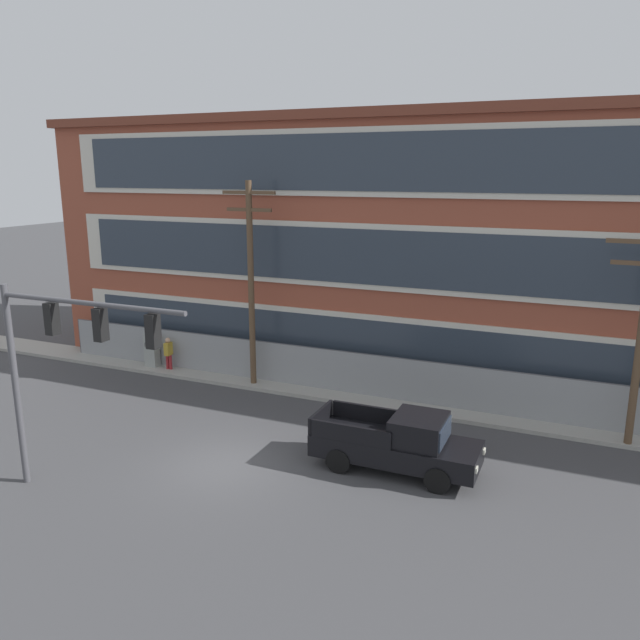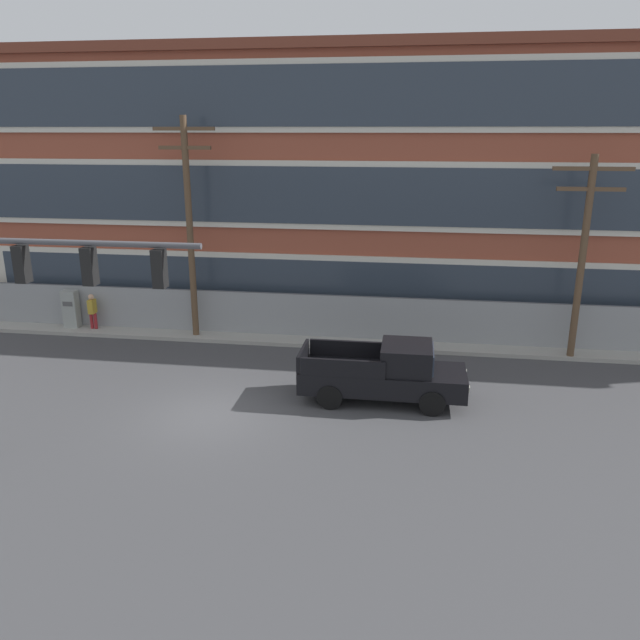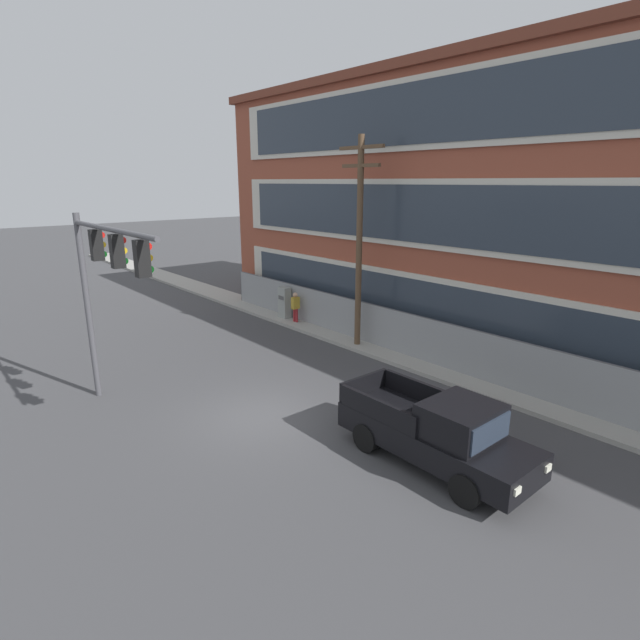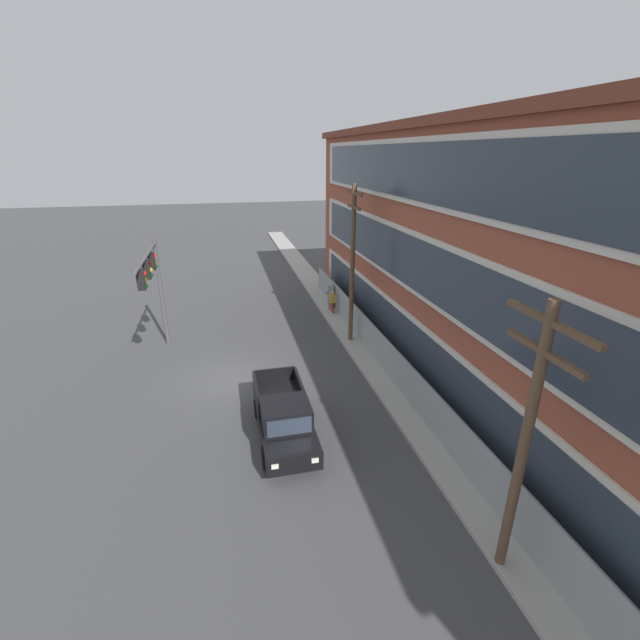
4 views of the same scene
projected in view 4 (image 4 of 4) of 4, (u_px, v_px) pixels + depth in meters
The scene contains 10 objects.
ground_plane at pixel (230, 379), 21.07m from camera, with size 160.00×160.00×0.00m, color #424244.
sidewalk_building_side at pixel (373, 362), 22.61m from camera, with size 80.00×1.90×0.16m, color #9E9B93.
brick_mill_building at pixel (583, 278), 16.52m from camera, with size 41.24×11.09×11.74m.
chain_link_fence at pixel (393, 364), 20.32m from camera, with size 31.15×0.06×1.96m.
traffic_signal_mast at pixel (153, 278), 21.40m from camera, with size 6.32×0.43×6.17m.
pickup_truck_black at pixel (284, 418), 16.34m from camera, with size 5.33×2.03×1.94m.
utility_pole_near_corner at pixel (352, 260), 23.37m from camera, with size 2.44×0.26×8.93m.
utility_pole_midblock at pixel (527, 434), 9.98m from camera, with size 2.73×0.26×7.59m.
electrical_cabinet at pixel (330, 297), 30.02m from camera, with size 0.63×0.45×1.79m.
pedestrian_near_cabinet at pixel (333, 301), 29.04m from camera, with size 0.32×0.41×1.69m.
Camera 4 is at (19.07, 0.11, 10.41)m, focal length 24.00 mm.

